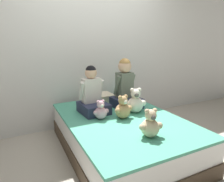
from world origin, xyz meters
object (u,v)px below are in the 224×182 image
at_px(bed, 121,134).
at_px(teddy_bear_between_children, 123,109).
at_px(child_on_right, 125,88).
at_px(teddy_bear_held_by_right_child, 135,102).
at_px(child_on_left, 92,96).
at_px(teddy_bear_at_foot_of_bed, 150,125).
at_px(pillow_at_headboard, 98,98).
at_px(teddy_bear_held_by_left_child, 101,111).

height_order(bed, teddy_bear_between_children, teddy_bear_between_children).
distance_m(bed, child_on_right, 0.67).
bearing_deg(bed, teddy_bear_held_by_right_child, 19.43).
distance_m(child_on_left, teddy_bear_at_foot_of_bed, 0.95).
height_order(child_on_left, pillow_at_headboard, child_on_left).
distance_m(teddy_bear_held_by_right_child, teddy_bear_between_children, 0.27).
height_order(bed, child_on_left, child_on_left).
bearing_deg(pillow_at_headboard, child_on_right, -58.67).
bearing_deg(teddy_bear_held_by_left_child, teddy_bear_held_by_right_child, 0.60).
bearing_deg(teddy_bear_held_by_right_child, child_on_left, 171.96).
height_order(child_on_right, pillow_at_headboard, child_on_right).
bearing_deg(teddy_bear_held_by_right_child, pillow_at_headboard, 129.86).
bearing_deg(teddy_bear_held_by_right_child, bed, -141.36).
bearing_deg(teddy_bear_held_by_right_child, teddy_bear_at_foot_of_bed, -91.66).
xyz_separation_m(teddy_bear_held_by_left_child, teddy_bear_held_by_right_child, (0.50, 0.01, 0.04)).
xyz_separation_m(child_on_left, child_on_right, (0.50, 0.00, 0.06)).
height_order(teddy_bear_between_children, teddy_bear_at_foot_of_bed, teddy_bear_between_children).
bearing_deg(teddy_bear_at_foot_of_bed, bed, 102.94).
height_order(teddy_bear_held_by_left_child, teddy_bear_between_children, teddy_bear_between_children).
relative_size(child_on_left, pillow_at_headboard, 1.32).
relative_size(child_on_right, pillow_at_headboard, 1.48).
bearing_deg(bed, teddy_bear_at_foot_of_bed, -89.43).
bearing_deg(teddy_bear_between_children, bed, 99.28).
xyz_separation_m(bed, teddy_bear_between_children, (0.01, -0.02, 0.35)).
bearing_deg(teddy_bear_between_children, teddy_bear_held_by_left_child, 151.96).
height_order(child_on_left, teddy_bear_at_foot_of_bed, child_on_left).
xyz_separation_m(child_on_left, teddy_bear_held_by_left_child, (0.00, -0.27, -0.12)).
bearing_deg(teddy_bear_at_foot_of_bed, child_on_right, 87.26).
distance_m(child_on_left, teddy_bear_held_by_right_child, 0.57).
distance_m(teddy_bear_between_children, pillow_at_headboard, 0.79).
distance_m(child_on_left, teddy_bear_held_by_left_child, 0.30).
relative_size(teddy_bear_held_by_right_child, teddy_bear_between_children, 1.13).
distance_m(child_on_left, teddy_bear_between_children, 0.46).
height_order(bed, child_on_right, child_on_right).
relative_size(teddy_bear_held_by_left_child, pillow_at_headboard, 0.51).
distance_m(child_on_left, child_on_right, 0.50).
height_order(teddy_bear_held_by_right_child, pillow_at_headboard, teddy_bear_held_by_right_child).
xyz_separation_m(child_on_left, pillow_at_headboard, (0.25, 0.42, -0.17)).
bearing_deg(bed, child_on_right, 54.28).
xyz_separation_m(bed, pillow_at_headboard, (0.00, 0.77, 0.28)).
bearing_deg(pillow_at_headboard, teddy_bear_at_foot_of_bed, -89.76).
height_order(child_on_right, teddy_bear_held_by_left_child, child_on_right).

